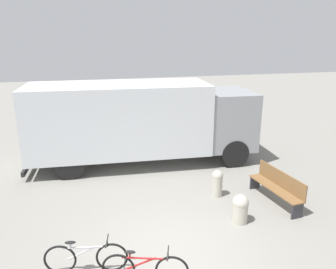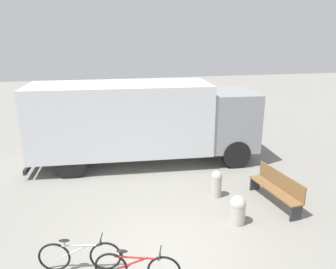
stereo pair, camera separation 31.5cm
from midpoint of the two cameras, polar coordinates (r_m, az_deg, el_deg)
ground_plane at (r=7.59m, az=-1.42°, el=-20.28°), size 60.00×60.00×0.00m
delivery_truck at (r=11.88m, az=-5.59°, el=2.67°), size 8.27×2.83×2.96m
park_bench at (r=9.82m, az=17.66°, el=-8.49°), size 0.61×1.99×0.92m
bicycle_near at (r=7.19m, az=-15.42°, el=-19.95°), size 1.65×0.47×0.73m
bicycle_middle at (r=6.73m, az=-5.51°, el=-22.25°), size 1.61×0.62×0.73m
bollard_near_bench at (r=8.64m, az=11.44°, el=-12.42°), size 0.41×0.41×0.76m
bollard_far_bench at (r=9.81m, az=7.66°, el=-8.22°), size 0.32×0.32×0.81m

